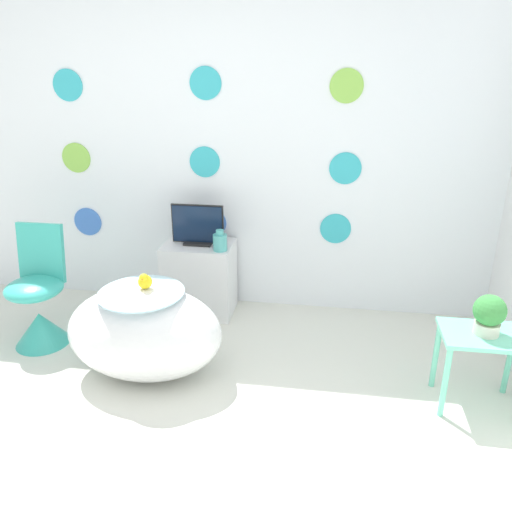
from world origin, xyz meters
The scene contains 10 objects.
ground_plane centered at (0.00, 0.00, 0.00)m, with size 12.00×12.00×0.00m, color silver.
wall_back_dotted centered at (0.00, 2.07, 1.30)m, with size 5.19×0.05×2.60m.
bathtub centered at (-0.14, 0.99, 0.28)m, with size 0.94×0.61×0.56m.
rubber_duck centered at (-0.12, 1.01, 0.61)m, with size 0.08×0.09×0.10m.
chair centered at (-0.98, 1.23, 0.26)m, with size 0.37×0.37×0.81m.
tv_cabinet centered at (-0.03, 1.84, 0.27)m, with size 0.50×0.37×0.55m.
tv centered at (-0.03, 1.84, 0.68)m, with size 0.38×0.12×0.30m.
vase centered at (0.16, 1.74, 0.61)m, with size 0.10×0.10×0.15m.
side_table centered at (1.76, 0.98, 0.36)m, with size 0.45×0.32×0.45m.
potted_plant_left centered at (1.76, 0.98, 0.56)m, with size 0.17×0.17×0.22m.
Camera 1 is at (0.91, -1.49, 1.79)m, focal length 35.00 mm.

